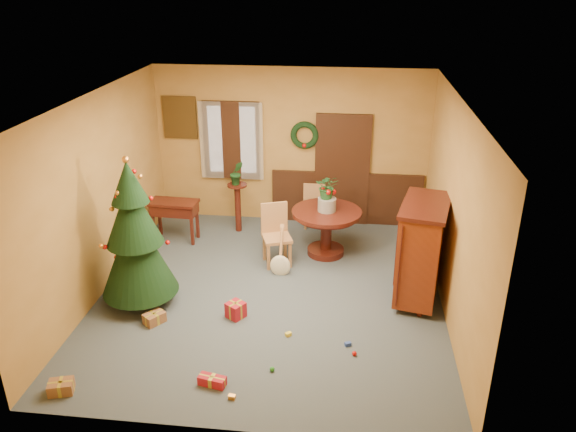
# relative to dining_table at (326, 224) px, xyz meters

# --- Properties ---
(room_envelope) EXTENTS (5.50, 5.50, 5.50)m
(room_envelope) POSITION_rel_dining_table_xyz_m (-0.54, 1.33, 0.56)
(room_envelope) COLOR #353F4D
(room_envelope) RESTS_ON ground
(dining_table) EXTENTS (1.16, 1.16, 0.80)m
(dining_table) POSITION_rel_dining_table_xyz_m (0.00, 0.00, 0.00)
(dining_table) COLOR black
(dining_table) RESTS_ON floor
(urn) EXTENTS (0.30, 0.30, 0.22)m
(urn) POSITION_rel_dining_table_xyz_m (-0.00, 0.00, 0.35)
(urn) COLOR slate
(urn) RESTS_ON dining_table
(centerpiece_plant) EXTENTS (0.37, 0.32, 0.41)m
(centerpiece_plant) POSITION_rel_dining_table_xyz_m (-0.00, 0.00, 0.67)
(centerpiece_plant) COLOR #1E4C23
(centerpiece_plant) RESTS_ON urn
(chair_near) EXTENTS (0.56, 0.56, 1.01)m
(chair_near) POSITION_rel_dining_table_xyz_m (-0.80, -0.37, -0.02)
(chair_near) COLOR #A36C41
(chair_near) RESTS_ON floor
(chair_far) EXTENTS (0.40, 0.40, 0.91)m
(chair_far) POSITION_rel_dining_table_xyz_m (-0.27, 1.03, -0.07)
(chair_far) COLOR #A36C41
(chair_far) RESTS_ON floor
(guitar) EXTENTS (0.34, 0.50, 0.74)m
(guitar) POSITION_rel_dining_table_xyz_m (-0.67, -0.79, -0.18)
(guitar) COLOR #EEE9C6
(guitar) RESTS_ON floor
(plant_stand) EXTENTS (0.35, 0.35, 0.91)m
(plant_stand) POSITION_rel_dining_table_xyz_m (-1.65, 0.74, 0.01)
(plant_stand) COLOR black
(plant_stand) RESTS_ON floor
(stand_plant) EXTENTS (0.30, 0.28, 0.44)m
(stand_plant) POSITION_rel_dining_table_xyz_m (-1.65, 0.74, 0.57)
(stand_plant) COLOR #19471E
(stand_plant) RESTS_ON plant_stand
(christmas_tree) EXTENTS (1.08, 1.08, 2.22)m
(christmas_tree) POSITION_rel_dining_table_xyz_m (-2.57, -1.82, 0.50)
(christmas_tree) COLOR #382111
(christmas_tree) RESTS_ON floor
(writing_desk) EXTENTS (0.86, 0.46, 0.74)m
(writing_desk) POSITION_rel_dining_table_xyz_m (-2.68, 0.24, 0.00)
(writing_desk) COLOR black
(writing_desk) RESTS_ON floor
(sideboard) EXTENTS (0.86, 1.28, 1.51)m
(sideboard) POSITION_rel_dining_table_xyz_m (1.41, -1.25, 0.25)
(sideboard) COLOR #531D09
(sideboard) RESTS_ON floor
(gift_a) EXTENTS (0.32, 0.27, 0.15)m
(gift_a) POSITION_rel_dining_table_xyz_m (-2.82, -3.77, -0.48)
(gift_a) COLOR brown
(gift_a) RESTS_ON floor
(gift_b) EXTENTS (0.31, 0.31, 0.23)m
(gift_b) POSITION_rel_dining_table_xyz_m (-1.14, -2.04, -0.45)
(gift_b) COLOR #A31522
(gift_b) RESTS_ON floor
(gift_c) EXTENTS (0.32, 0.33, 0.15)m
(gift_c) POSITION_rel_dining_table_xyz_m (-2.22, -2.31, -0.48)
(gift_c) COLOR brown
(gift_c) RESTS_ON floor
(gift_d) EXTENTS (0.34, 0.19, 0.12)m
(gift_d) POSITION_rel_dining_table_xyz_m (-1.13, -3.45, -0.50)
(gift_d) COLOR #A31522
(gift_d) RESTS_ON floor
(toy_a) EXTENTS (0.09, 0.08, 0.05)m
(toy_a) POSITION_rel_dining_table_xyz_m (0.43, -2.52, -0.53)
(toy_a) COLOR #233E97
(toy_a) RESTS_ON floor
(toy_b) EXTENTS (0.06, 0.06, 0.06)m
(toy_b) POSITION_rel_dining_table_xyz_m (-0.47, -3.13, -0.53)
(toy_b) COLOR #227D23
(toy_b) RESTS_ON floor
(toy_c) EXTENTS (0.09, 0.09, 0.05)m
(toy_c) POSITION_rel_dining_table_xyz_m (-0.36, -2.40, -0.53)
(toy_c) COLOR yellow
(toy_c) RESTS_ON floor
(toy_d) EXTENTS (0.06, 0.06, 0.06)m
(toy_d) POSITION_rel_dining_table_xyz_m (0.51, -2.72, -0.53)
(toy_d) COLOR red
(toy_d) RESTS_ON floor
(toy_e) EXTENTS (0.08, 0.06, 0.05)m
(toy_e) POSITION_rel_dining_table_xyz_m (-0.86, -3.65, -0.53)
(toy_e) COLOR orange
(toy_e) RESTS_ON floor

